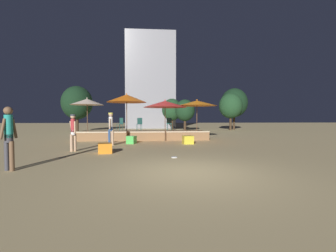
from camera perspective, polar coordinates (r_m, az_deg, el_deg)
The scene contains 22 objects.
ground_plane at distance 6.53m, azimuth 5.17°, elevation -11.66°, with size 120.00×120.00×0.00m, color tan.
wooden_deck at distance 16.36m, azimuth -6.22°, elevation -2.34°, with size 9.05×2.58×0.63m.
patio_umbrella_0 at distance 15.03m, azimuth -10.47°, elevation 6.90°, with size 2.59×2.59×3.15m.
patio_umbrella_1 at distance 14.84m, azimuth -0.74°, elevation 5.58°, with size 2.86×2.86×2.74m.
patio_umbrella_2 at distance 15.78m, azimuth -19.86°, elevation 5.78°, with size 2.15×2.15×2.88m.
patio_umbrella_3 at distance 15.42m, azimuth 7.36°, elevation 5.77°, with size 2.66×2.66×2.80m.
cube_seat_0 at distance 10.27m, azimuth -15.71°, elevation -5.43°, with size 0.69×0.69×0.43m.
cube_seat_1 at distance 13.58m, azimuth -9.27°, elevation -3.48°, with size 0.61×0.61×0.46m.
cube_seat_2 at distance 13.34m, azimuth 5.09°, elevation -3.52°, with size 0.63×0.63×0.48m.
person_0 at distance 8.02m, azimuth -35.41°, elevation -1.86°, with size 0.30×0.56×1.88m.
person_1 at distance 12.90m, azimuth -14.32°, elevation -0.13°, with size 0.31×0.55×1.84m.
person_2 at distance 11.23m, azimuth -22.96°, elevation -1.05°, with size 0.41×0.40×1.71m.
bistro_chair_0 at distance 16.63m, azimuth -11.94°, elevation 0.80°, with size 0.48×0.48×0.90m.
bistro_chair_1 at distance 16.28m, azimuth 0.32°, elevation 0.82°, with size 0.41×0.41×0.90m.
bistro_chair_2 at distance 16.22m, azimuth -7.27°, elevation 0.80°, with size 0.44×0.44×0.90m.
frisbee_disc at distance 8.80m, azimuth 1.63°, elevation -7.93°, with size 0.24×0.24×0.03m.
background_tree_0 at distance 30.21m, azimuth 16.45°, elevation 5.67°, with size 3.36×3.36×5.31m.
background_tree_1 at distance 27.55m, azimuth -22.10°, elevation 5.49°, with size 3.41×3.41×5.12m.
background_tree_2 at distance 28.09m, azimuth 0.99°, elevation 4.17°, with size 2.47×2.47×3.92m.
background_tree_3 at distance 25.73m, azimuth 4.34°, elevation 3.96°, with size 2.24×2.24×3.62m.
background_tree_4 at distance 28.69m, azimuth 15.63°, elevation 4.97°, with size 2.82×2.82×4.57m.
distant_building at distance 34.30m, azimuth -4.41°, elevation 11.12°, with size 7.11×4.50×13.81m.
Camera 1 is at (-1.04, -6.25, 1.56)m, focal length 24.00 mm.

